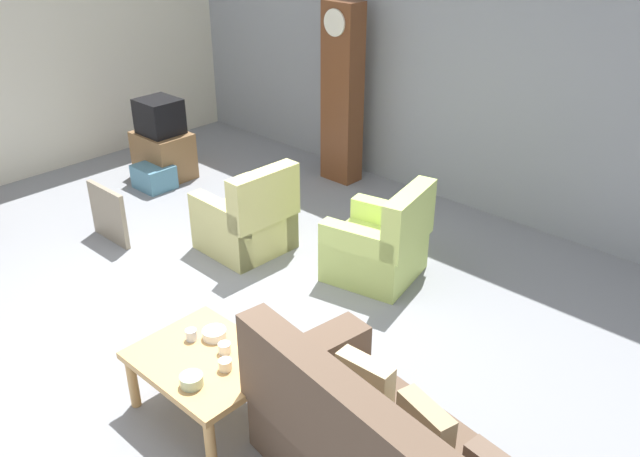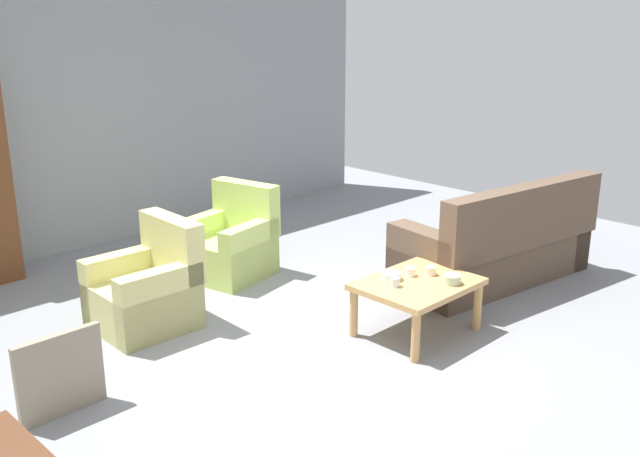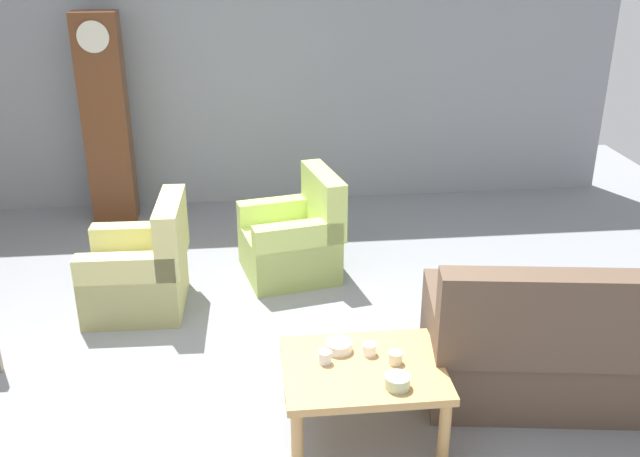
{
  "view_description": "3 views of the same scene",
  "coord_description": "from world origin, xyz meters",
  "px_view_note": "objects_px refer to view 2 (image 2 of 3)",
  "views": [
    {
      "loc": [
        3.7,
        -2.58,
        3.24
      ],
      "look_at": [
        0.57,
        0.79,
        0.84
      ],
      "focal_mm": 36.91,
      "sensor_mm": 36.0,
      "label": 1
    },
    {
      "loc": [
        -3.7,
        -3.92,
        2.63
      ],
      "look_at": [
        0.73,
        0.56,
        0.68
      ],
      "focal_mm": 40.22,
      "sensor_mm": 36.0,
      "label": 2
    },
    {
      "loc": [
        0.14,
        -4.09,
        2.88
      ],
      "look_at": [
        0.69,
        1.08,
        0.66
      ],
      "focal_mm": 40.03,
      "sensor_mm": 36.0,
      "label": 3
    }
  ],
  "objects_px": {
    "couch_floral": "(497,247)",
    "bowl_shallow_green": "(452,279)",
    "armchair_olive_near": "(147,292)",
    "cup_cream_tall": "(431,271)",
    "cup_white_porcelain": "(411,272)",
    "bowl_white_stacked": "(391,276)",
    "coffee_table_wood": "(417,289)",
    "framed_picture_leaning": "(60,375)",
    "cup_blue_rimmed": "(395,282)",
    "armchair_olive_far": "(230,246)"
  },
  "relations": [
    {
      "from": "framed_picture_leaning",
      "to": "couch_floral",
      "type": "bearing_deg",
      "value": -9.37
    },
    {
      "from": "cup_white_porcelain",
      "to": "bowl_white_stacked",
      "type": "relative_size",
      "value": 0.52
    },
    {
      "from": "armchair_olive_near",
      "to": "cup_cream_tall",
      "type": "distance_m",
      "value": 2.42
    },
    {
      "from": "armchair_olive_near",
      "to": "framed_picture_leaning",
      "type": "height_order",
      "value": "armchair_olive_near"
    },
    {
      "from": "coffee_table_wood",
      "to": "cup_cream_tall",
      "type": "relative_size",
      "value": 10.99
    },
    {
      "from": "cup_blue_rimmed",
      "to": "armchair_olive_far",
      "type": "bearing_deg",
      "value": 90.85
    },
    {
      "from": "couch_floral",
      "to": "armchair_olive_far",
      "type": "bearing_deg",
      "value": 131.41
    },
    {
      "from": "armchair_olive_near",
      "to": "framed_picture_leaning",
      "type": "distance_m",
      "value": 1.44
    },
    {
      "from": "couch_floral",
      "to": "cup_cream_tall",
      "type": "height_order",
      "value": "couch_floral"
    },
    {
      "from": "armchair_olive_near",
      "to": "cup_cream_tall",
      "type": "xyz_separation_m",
      "value": [
        1.72,
        -1.7,
        0.19
      ]
    },
    {
      "from": "cup_white_porcelain",
      "to": "armchair_olive_near",
      "type": "bearing_deg",
      "value": 134.84
    },
    {
      "from": "framed_picture_leaning",
      "to": "bowl_white_stacked",
      "type": "distance_m",
      "value": 2.68
    },
    {
      "from": "cup_cream_tall",
      "to": "cup_white_porcelain",
      "type": "bearing_deg",
      "value": 141.76
    },
    {
      "from": "armchair_olive_far",
      "to": "bowl_shallow_green",
      "type": "relative_size",
      "value": 6.28
    },
    {
      "from": "armchair_olive_far",
      "to": "coffee_table_wood",
      "type": "relative_size",
      "value": 0.97
    },
    {
      "from": "armchair_olive_near",
      "to": "cup_white_porcelain",
      "type": "height_order",
      "value": "armchair_olive_near"
    },
    {
      "from": "coffee_table_wood",
      "to": "framed_picture_leaning",
      "type": "distance_m",
      "value": 2.85
    },
    {
      "from": "armchair_olive_far",
      "to": "cup_blue_rimmed",
      "type": "distance_m",
      "value": 2.15
    },
    {
      "from": "cup_blue_rimmed",
      "to": "couch_floral",
      "type": "bearing_deg",
      "value": 4.06
    },
    {
      "from": "bowl_shallow_green",
      "to": "cup_cream_tall",
      "type": "bearing_deg",
      "value": 81.19
    },
    {
      "from": "cup_white_porcelain",
      "to": "bowl_white_stacked",
      "type": "distance_m",
      "value": 0.19
    },
    {
      "from": "cup_blue_rimmed",
      "to": "cup_cream_tall",
      "type": "distance_m",
      "value": 0.42
    },
    {
      "from": "armchair_olive_near",
      "to": "cup_white_porcelain",
      "type": "xyz_separation_m",
      "value": [
        1.58,
        -1.59,
        0.19
      ]
    },
    {
      "from": "cup_blue_rimmed",
      "to": "cup_cream_tall",
      "type": "xyz_separation_m",
      "value": [
        0.42,
        -0.05,
        -0.0
      ]
    },
    {
      "from": "armchair_olive_far",
      "to": "cup_white_porcelain",
      "type": "relative_size",
      "value": 10.88
    },
    {
      "from": "framed_picture_leaning",
      "to": "cup_blue_rimmed",
      "type": "bearing_deg",
      "value": -18.33
    },
    {
      "from": "couch_floral",
      "to": "framed_picture_leaning",
      "type": "bearing_deg",
      "value": 170.63
    },
    {
      "from": "couch_floral",
      "to": "bowl_white_stacked",
      "type": "distance_m",
      "value": 1.65
    },
    {
      "from": "bowl_white_stacked",
      "to": "armchair_olive_far",
      "type": "bearing_deg",
      "value": 93.72
    },
    {
      "from": "cup_cream_tall",
      "to": "couch_floral",
      "type": "bearing_deg",
      "value": 7.29
    },
    {
      "from": "bowl_white_stacked",
      "to": "bowl_shallow_green",
      "type": "bearing_deg",
      "value": -55.47
    },
    {
      "from": "cup_cream_tall",
      "to": "armchair_olive_near",
      "type": "bearing_deg",
      "value": 135.34
    },
    {
      "from": "couch_floral",
      "to": "armchair_olive_near",
      "type": "bearing_deg",
      "value": 153.36
    },
    {
      "from": "couch_floral",
      "to": "bowl_shallow_green",
      "type": "distance_m",
      "value": 1.43
    },
    {
      "from": "cup_blue_rimmed",
      "to": "framed_picture_leaning",
      "type": "bearing_deg",
      "value": 161.67
    },
    {
      "from": "armchair_olive_far",
      "to": "cup_blue_rimmed",
      "type": "bearing_deg",
      "value": -89.15
    },
    {
      "from": "couch_floral",
      "to": "cup_blue_rimmed",
      "type": "bearing_deg",
      "value": -175.94
    },
    {
      "from": "couch_floral",
      "to": "coffee_table_wood",
      "type": "relative_size",
      "value": 2.29
    },
    {
      "from": "framed_picture_leaning",
      "to": "bowl_shallow_green",
      "type": "relative_size",
      "value": 4.06
    },
    {
      "from": "couch_floral",
      "to": "coffee_table_wood",
      "type": "xyz_separation_m",
      "value": [
        -1.52,
        -0.18,
        0.04
      ]
    },
    {
      "from": "bowl_shallow_green",
      "to": "cup_blue_rimmed",
      "type": "bearing_deg",
      "value": 143.03
    },
    {
      "from": "armchair_olive_near",
      "to": "bowl_shallow_green",
      "type": "bearing_deg",
      "value": -49.08
    },
    {
      "from": "couch_floral",
      "to": "bowl_shallow_green",
      "type": "xyz_separation_m",
      "value": [
        -1.37,
        -0.41,
        0.14
      ]
    },
    {
      "from": "armchair_olive_far",
      "to": "cup_cream_tall",
      "type": "height_order",
      "value": "armchair_olive_far"
    },
    {
      "from": "bowl_white_stacked",
      "to": "bowl_shallow_green",
      "type": "xyz_separation_m",
      "value": [
        0.28,
        -0.41,
        0.01
      ]
    },
    {
      "from": "couch_floral",
      "to": "armchair_olive_far",
      "type": "height_order",
      "value": "couch_floral"
    },
    {
      "from": "cup_white_porcelain",
      "to": "cup_cream_tall",
      "type": "distance_m",
      "value": 0.18
    },
    {
      "from": "armchair_olive_far",
      "to": "framed_picture_leaning",
      "type": "bearing_deg",
      "value": -151.67
    },
    {
      "from": "armchair_olive_near",
      "to": "framed_picture_leaning",
      "type": "bearing_deg",
      "value": -144.8
    },
    {
      "from": "armchair_olive_near",
      "to": "cup_cream_tall",
      "type": "height_order",
      "value": "armchair_olive_near"
    }
  ]
}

